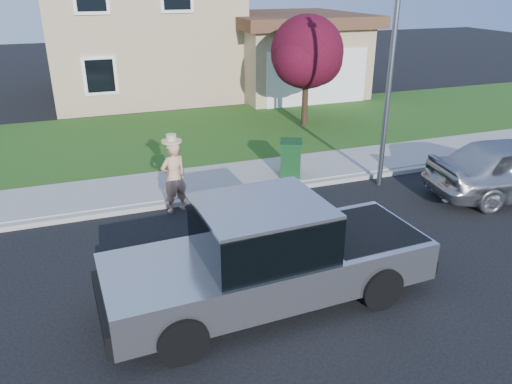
{
  "coord_description": "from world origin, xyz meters",
  "views": [
    {
      "loc": [
        -3.15,
        -8.14,
        5.09
      ],
      "look_at": [
        -0.07,
        0.39,
        1.2
      ],
      "focal_mm": 35.0,
      "sensor_mm": 36.0,
      "label": 1
    }
  ],
  "objects_px": {
    "pickup_truck": "(268,256)",
    "ornamental_tree": "(308,55)",
    "trash_bin": "(291,158)",
    "street_lamp": "(393,63)",
    "woman": "(174,176)"
  },
  "relations": [
    {
      "from": "street_lamp",
      "to": "ornamental_tree",
      "type": "bearing_deg",
      "value": 86.37
    },
    {
      "from": "pickup_truck",
      "to": "street_lamp",
      "type": "distance_m",
      "value": 6.48
    },
    {
      "from": "woman",
      "to": "trash_bin",
      "type": "relative_size",
      "value": 1.97
    },
    {
      "from": "pickup_truck",
      "to": "street_lamp",
      "type": "height_order",
      "value": "street_lamp"
    },
    {
      "from": "ornamental_tree",
      "to": "pickup_truck",
      "type": "bearing_deg",
      "value": -118.31
    },
    {
      "from": "street_lamp",
      "to": "trash_bin",
      "type": "bearing_deg",
      "value": 152.22
    },
    {
      "from": "pickup_truck",
      "to": "ornamental_tree",
      "type": "relative_size",
      "value": 1.45
    },
    {
      "from": "pickup_truck",
      "to": "ornamental_tree",
      "type": "bearing_deg",
      "value": 59.02
    },
    {
      "from": "pickup_truck",
      "to": "trash_bin",
      "type": "bearing_deg",
      "value": 59.96
    },
    {
      "from": "woman",
      "to": "trash_bin",
      "type": "bearing_deg",
      "value": 178.55
    },
    {
      "from": "woman",
      "to": "ornamental_tree",
      "type": "bearing_deg",
      "value": -153.59
    },
    {
      "from": "ornamental_tree",
      "to": "street_lamp",
      "type": "height_order",
      "value": "street_lamp"
    },
    {
      "from": "trash_bin",
      "to": "street_lamp",
      "type": "bearing_deg",
      "value": -4.64
    },
    {
      "from": "ornamental_tree",
      "to": "trash_bin",
      "type": "distance_m",
      "value": 5.75
    },
    {
      "from": "pickup_truck",
      "to": "trash_bin",
      "type": "relative_size",
      "value": 5.9
    }
  ]
}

